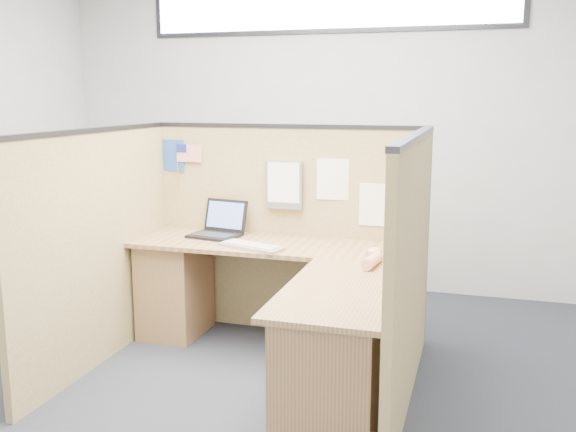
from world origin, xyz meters
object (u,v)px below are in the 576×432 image
(mouse, at_px, (375,255))
(laptop, at_px, (218,227))
(l_desk, at_px, (281,311))
(keyboard, at_px, (251,246))

(mouse, bearing_deg, laptop, 164.19)
(laptop, relative_size, mouse, 3.65)
(laptop, height_order, mouse, laptop)
(l_desk, distance_m, mouse, 0.69)
(keyboard, relative_size, mouse, 4.57)
(keyboard, bearing_deg, l_desk, -20.38)
(l_desk, bearing_deg, keyboard, 141.81)
(laptop, height_order, keyboard, laptop)
(keyboard, bearing_deg, mouse, 16.11)
(l_desk, relative_size, keyboard, 4.12)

